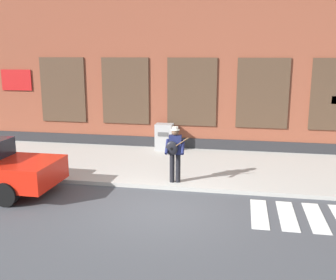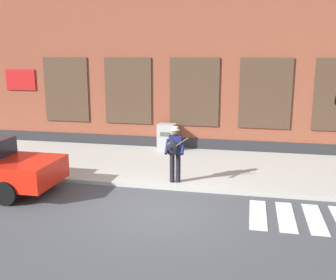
{
  "view_description": "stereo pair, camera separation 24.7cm",
  "coord_description": "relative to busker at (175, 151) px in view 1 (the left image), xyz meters",
  "views": [
    {
      "loc": [
        1.98,
        -9.46,
        3.99
      ],
      "look_at": [
        -0.12,
        1.76,
        1.47
      ],
      "focal_mm": 42.0,
      "sensor_mm": 36.0,
      "label": 1
    },
    {
      "loc": [
        2.22,
        -9.41,
        3.99
      ],
      "look_at": [
        -0.12,
        1.76,
        1.47
      ],
      "focal_mm": 42.0,
      "sensor_mm": 36.0,
      "label": 2
    }
  ],
  "objects": [
    {
      "name": "ground_plane",
      "position": [
        -0.06,
        -1.86,
        -1.11
      ],
      "size": [
        160.0,
        160.0,
        0.0
      ],
      "primitive_type": "plane",
      "color": "#424449"
    },
    {
      "name": "sidewalk",
      "position": [
        -0.06,
        2.04,
        -1.05
      ],
      "size": [
        28.0,
        4.87,
        0.12
      ],
      "color": "#ADAAA3",
      "rests_on": "ground"
    },
    {
      "name": "building_backdrop",
      "position": [
        -0.06,
        6.47,
        3.2
      ],
      "size": [
        28.0,
        4.06,
        8.64
      ],
      "color": "brown",
      "rests_on": "ground"
    },
    {
      "name": "busker",
      "position": [
        0.0,
        0.0,
        0.0
      ],
      "size": [
        0.73,
        0.55,
        1.73
      ],
      "color": "black",
      "rests_on": "sidewalk"
    },
    {
      "name": "utility_box",
      "position": [
        -1.11,
        4.02,
        -0.45
      ],
      "size": [
        0.7,
        0.55,
        1.07
      ],
      "color": "#9E9E9E",
      "rests_on": "sidewalk"
    }
  ]
}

